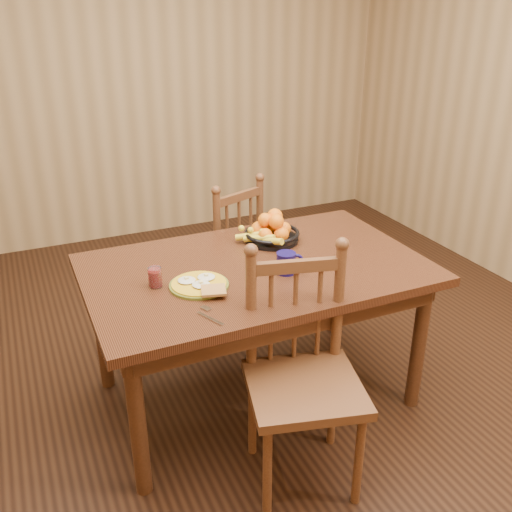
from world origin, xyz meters
name	(u,v)px	position (x,y,z in m)	size (l,w,h in m)	color
room	(256,140)	(0.00, 0.00, 1.35)	(4.52, 5.02, 2.72)	black
dining_table	(256,281)	(0.00, 0.00, 0.67)	(1.60, 1.00, 0.75)	black
chair_far	(224,254)	(0.14, 0.80, 0.46)	(0.55, 0.54, 0.94)	#442414
chair_near	(302,377)	(-0.04, -0.56, 0.49)	(0.55, 0.54, 1.01)	#442414
breakfast_plate	(200,284)	(-0.32, -0.10, 0.76)	(0.26, 0.30, 0.04)	#59601E
fork	(209,315)	(-0.37, -0.35, 0.75)	(0.07, 0.18, 0.00)	silver
spoon	(180,288)	(-0.40, -0.09, 0.75)	(0.04, 0.16, 0.01)	silver
coffee_mug	(287,263)	(0.10, -0.13, 0.80)	(0.13, 0.09, 0.10)	#100B3F
juice_glass	(155,278)	(-0.49, -0.01, 0.79)	(0.06, 0.06, 0.09)	silver
fruit_bowl	(271,231)	(0.19, 0.24, 0.81)	(0.32, 0.32, 0.17)	black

